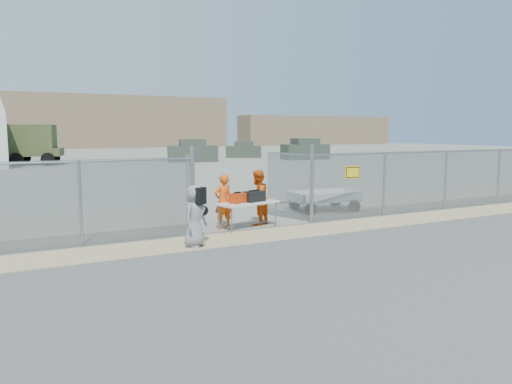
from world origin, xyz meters
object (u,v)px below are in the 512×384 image
folding_table (248,215)px  visitor (195,216)px  security_worker_right (258,198)px  utility_trailer (324,200)px  security_worker_left (223,201)px

folding_table → visitor: visitor is taller
folding_table → security_worker_right: (0.53, 0.36, 0.46)m
visitor → utility_trailer: 7.02m
folding_table → utility_trailer: 4.34m
visitor → security_worker_left: bearing=13.6°
visitor → utility_trailer: visitor is taller
security_worker_right → utility_trailer: security_worker_right is taller
security_worker_left → utility_trailer: (4.63, 1.33, -0.43)m
visitor → security_worker_right: bearing=-1.6°
utility_trailer → security_worker_left: bearing=-156.2°
security_worker_left → visitor: size_ratio=1.04×
visitor → utility_trailer: (6.24, 3.18, -0.40)m
folding_table → visitor: (-2.25, -1.49, 0.39)m
visitor → folding_table: bearing=-1.8°
security_worker_right → security_worker_left: bearing=-32.8°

